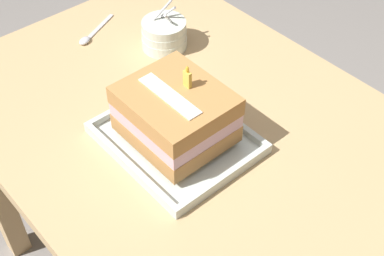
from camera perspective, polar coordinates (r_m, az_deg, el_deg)
The scene contains 5 objects.
dining_table at distance 1.19m, azimuth 1.56°, elevation -4.15°, with size 1.21×0.77×0.73m.
foil_tray at distance 1.09m, azimuth -1.69°, elevation -1.23°, with size 0.30×0.25×0.02m.
birthday_cake at distance 1.04m, azimuth -1.78°, elevation 1.50°, with size 0.20×0.18×0.16m.
bowl_stack at distance 1.33m, azimuth -2.99°, elevation 9.99°, with size 0.11×0.11×0.12m.
serving_spoon_by_bowls at distance 1.40m, azimuth -10.98°, elevation 9.59°, with size 0.08×0.15×0.01m.
Camera 1 is at (0.56, -0.54, 1.53)m, focal length 49.79 mm.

